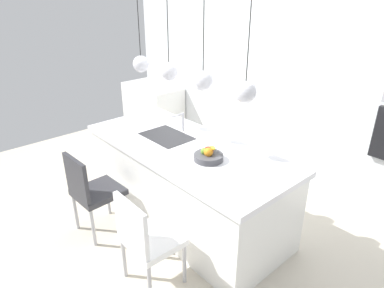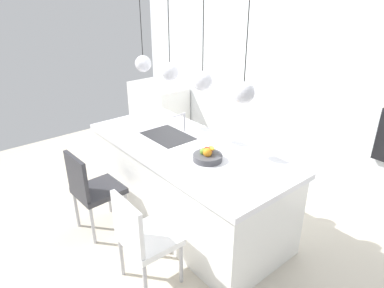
% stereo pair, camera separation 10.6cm
% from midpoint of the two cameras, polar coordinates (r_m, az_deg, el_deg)
% --- Properties ---
extents(floor, '(6.60, 6.60, 0.00)m').
position_cam_midpoint_polar(floor, '(4.07, -0.16, -12.04)').
color(floor, beige).
rests_on(floor, ground).
extents(back_wall, '(6.00, 0.10, 2.60)m').
position_cam_midpoint_polar(back_wall, '(4.64, 15.97, 9.60)').
color(back_wall, white).
rests_on(back_wall, ground).
extents(kitchen_island, '(2.42, 1.04, 0.92)m').
position_cam_midpoint_polar(kitchen_island, '(3.81, -0.17, -6.47)').
color(kitchen_island, white).
rests_on(kitchen_island, ground).
extents(sink_basin, '(0.56, 0.40, 0.02)m').
position_cam_midpoint_polar(sink_basin, '(3.83, -3.27, 1.29)').
color(sink_basin, '#2D2D30').
rests_on(sink_basin, kitchen_island).
extents(faucet, '(0.02, 0.17, 0.22)m').
position_cam_midpoint_polar(faucet, '(3.89, -0.80, 4.08)').
color(faucet, silver).
rests_on(faucet, kitchen_island).
extents(fruit_bowl, '(0.28, 0.28, 0.16)m').
position_cam_midpoint_polar(fruit_bowl, '(3.27, 3.54, -1.89)').
color(fruit_bowl, '#4C4C51').
rests_on(fruit_bowl, kitchen_island).
extents(side_counter, '(1.10, 0.60, 0.86)m').
position_cam_midpoint_polar(side_counter, '(6.28, -5.17, 5.96)').
color(side_counter, white).
rests_on(side_counter, ground).
extents(chair_near, '(0.45, 0.48, 0.94)m').
position_cam_midpoint_polar(chair_near, '(3.73, -15.51, -7.08)').
color(chair_near, '#333338').
rests_on(chair_near, ground).
extents(chair_middle, '(0.47, 0.44, 0.91)m').
position_cam_midpoint_polar(chair_middle, '(3.02, -7.24, -14.94)').
color(chair_middle, white).
rests_on(chair_middle, ground).
extents(pendant_light_left, '(0.18, 0.18, 0.78)m').
position_cam_midpoint_polar(pendant_light_left, '(3.95, -7.36, 13.17)').
color(pendant_light_left, silver).
extents(pendant_light_center_left, '(0.18, 0.18, 0.78)m').
position_cam_midpoint_polar(pendant_light_center_left, '(3.54, -2.84, 12.03)').
color(pendant_light_center_left, silver).
extents(pendant_light_center_right, '(0.18, 0.18, 0.78)m').
position_cam_midpoint_polar(pendant_light_center_right, '(3.17, 2.74, 10.51)').
color(pendant_light_center_right, silver).
extents(pendant_light_right, '(0.18, 0.18, 0.78)m').
position_cam_midpoint_polar(pendant_light_right, '(2.83, 9.65, 8.48)').
color(pendant_light_right, silver).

